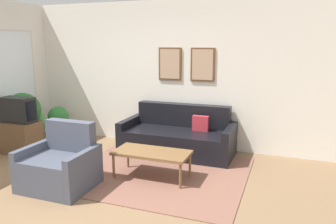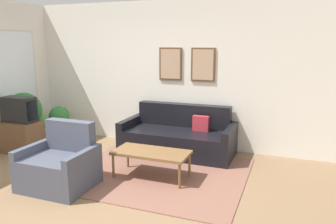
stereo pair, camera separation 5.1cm
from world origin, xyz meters
name	(u,v)px [view 1 (the left image)]	position (x,y,z in m)	size (l,w,h in m)	color
ground_plane	(81,196)	(0.00, 0.00, 0.00)	(16.00, 16.00, 0.00)	#846647
area_rug	(159,173)	(0.66, 1.05, 0.01)	(2.58, 2.24, 0.01)	brown
wall_back	(155,74)	(0.01, 2.51, 1.35)	(8.00, 0.09, 2.70)	white
couch	(178,137)	(0.64, 2.05, 0.29)	(1.97, 0.90, 0.84)	black
coffee_table	(152,154)	(0.63, 0.86, 0.37)	(1.10, 0.53, 0.40)	brown
tv_stand	(21,137)	(-2.01, 1.08, 0.28)	(0.65, 0.45, 0.56)	brown
tv	(18,110)	(-2.01, 1.08, 0.78)	(0.60, 0.28, 0.44)	black
armchair	(60,166)	(-0.41, 0.15, 0.29)	(0.91, 0.76, 0.87)	#474C5B
potted_plant_tall	(23,112)	(-2.12, 1.30, 0.68)	(0.64, 0.64, 1.04)	#383D42
potted_plant_by_window	(58,119)	(-1.98, 2.07, 0.39)	(0.41, 0.41, 0.66)	beige
potted_plant_small	(37,124)	(-2.11, 1.61, 0.39)	(0.37, 0.37, 0.62)	#383D42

